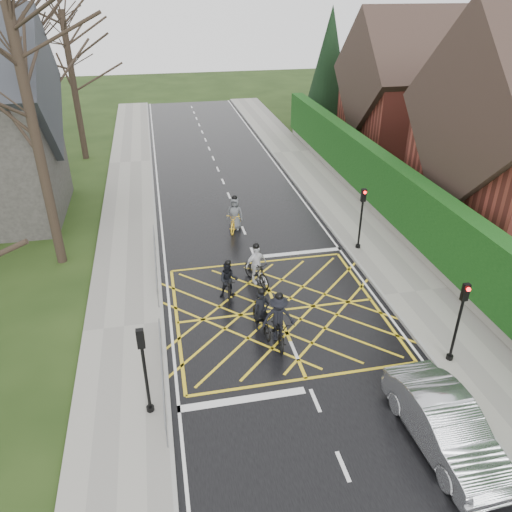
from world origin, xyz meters
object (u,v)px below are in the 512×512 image
object	(u,v)px
cyclist_rear	(262,317)
cyclist_back	(229,284)
cyclist_mid	(279,323)
cyclist_lead	(235,218)
cyclist_front	(256,269)
car	(445,425)

from	to	relation	value
cyclist_rear	cyclist_back	xyz separation A→B (m)	(-0.86, 2.45, 0.08)
cyclist_rear	cyclist_mid	xyz separation A→B (m)	(0.47, -0.71, 0.16)
cyclist_mid	cyclist_lead	world-z (taller)	cyclist_mid
cyclist_back	cyclist_front	distance (m)	1.62
cyclist_back	car	world-z (taller)	cyclist_back
cyclist_front	cyclist_mid	bearing A→B (deg)	-111.45
cyclist_rear	cyclist_lead	size ratio (longest dim) A/B	0.93
cyclist_rear	cyclist_lead	world-z (taller)	cyclist_lead
cyclist_lead	cyclist_rear	bearing A→B (deg)	-72.01
cyclist_back	cyclist_lead	size ratio (longest dim) A/B	0.88
cyclist_rear	cyclist_back	world-z (taller)	cyclist_rear
cyclist_lead	car	xyz separation A→B (m)	(3.41, -15.08, 0.09)
cyclist_rear	cyclist_front	xyz separation A→B (m)	(0.48, 3.34, 0.12)
cyclist_rear	cyclist_back	size ratio (longest dim) A/B	1.06
cyclist_mid	cyclist_front	world-z (taller)	cyclist_mid
cyclist_mid	cyclist_lead	size ratio (longest dim) A/B	1.03
cyclist_rear	cyclist_mid	world-z (taller)	cyclist_mid
cyclist_back	cyclist_mid	bearing A→B (deg)	-57.94
cyclist_lead	car	world-z (taller)	cyclist_lead
cyclist_back	car	distance (m)	9.90
cyclist_lead	car	size ratio (longest dim) A/B	0.45
cyclist_rear	cyclist_front	distance (m)	3.38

